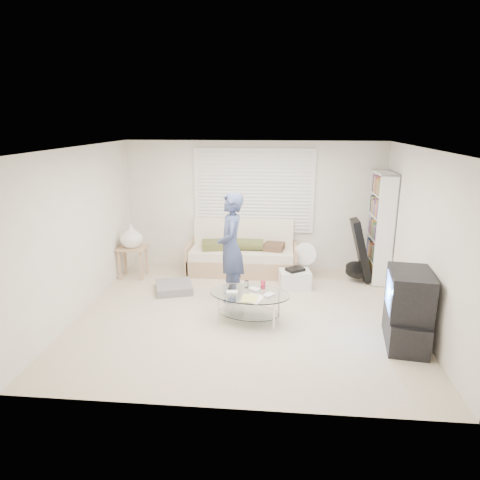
# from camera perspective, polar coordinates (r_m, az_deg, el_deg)

# --- Properties ---
(ground) EXTENTS (5.00, 5.00, 0.00)m
(ground) POSITION_cam_1_polar(r_m,az_deg,el_deg) (6.67, 0.58, -9.81)
(ground) COLOR #B5A68D
(ground) RESTS_ON ground
(room_shell) EXTENTS (5.02, 4.52, 2.51)m
(room_shell) POSITION_cam_1_polar(r_m,az_deg,el_deg) (6.61, 0.96, 4.87)
(room_shell) COLOR beige
(room_shell) RESTS_ON ground
(window_blinds) EXTENTS (2.32, 0.08, 1.62)m
(window_blinds) POSITION_cam_1_polar(r_m,az_deg,el_deg) (8.32, 1.86, 6.56)
(window_blinds) COLOR silver
(window_blinds) RESTS_ON ground
(futon_sofa) EXTENTS (2.10, 0.85, 1.02)m
(futon_sofa) POSITION_cam_1_polar(r_m,az_deg,el_deg) (8.30, 0.30, -2.08)
(futon_sofa) COLOR tan
(futon_sofa) RESTS_ON ground
(grey_floor_pillow) EXTENTS (0.76, 0.76, 0.14)m
(grey_floor_pillow) POSITION_cam_1_polar(r_m,az_deg,el_deg) (7.56, -8.81, -6.25)
(grey_floor_pillow) COLOR slate
(grey_floor_pillow) RESTS_ON ground
(side_table) EXTENTS (0.52, 0.42, 1.03)m
(side_table) POSITION_cam_1_polar(r_m,az_deg,el_deg) (8.17, -14.27, 0.25)
(side_table) COLOR tan
(side_table) RESTS_ON ground
(bookshelf) EXTENTS (0.32, 0.84, 2.00)m
(bookshelf) POSITION_cam_1_polar(r_m,az_deg,el_deg) (8.14, 18.15, 1.61)
(bookshelf) COLOR white
(bookshelf) RESTS_ON ground
(guitar_case) EXTENTS (0.46, 0.43, 1.14)m
(guitar_case) POSITION_cam_1_polar(r_m,az_deg,el_deg) (8.07, 15.72, -1.90)
(guitar_case) COLOR black
(guitar_case) RESTS_ON ground
(floor_fan) EXTENTS (0.44, 0.28, 0.70)m
(floor_fan) POSITION_cam_1_polar(r_m,az_deg,el_deg) (8.04, 8.63, -2.33)
(floor_fan) COLOR white
(floor_fan) RESTS_ON ground
(storage_bin) EXTENTS (0.58, 0.45, 0.37)m
(storage_bin) POSITION_cam_1_polar(r_m,az_deg,el_deg) (7.64, 7.32, -5.15)
(storage_bin) COLOR white
(storage_bin) RESTS_ON ground
(tv_unit) EXTENTS (0.61, 0.98, 1.01)m
(tv_unit) POSITION_cam_1_polar(r_m,az_deg,el_deg) (6.07, 21.42, -8.59)
(tv_unit) COLOR black
(tv_unit) RESTS_ON ground
(coffee_table) EXTENTS (1.29, 0.93, 0.56)m
(coffee_table) POSITION_cam_1_polar(r_m,az_deg,el_deg) (6.32, 1.28, -7.78)
(coffee_table) COLOR silver
(coffee_table) RESTS_ON ground
(standing_person) EXTENTS (0.50, 0.70, 1.78)m
(standing_person) POSITION_cam_1_polar(r_m,az_deg,el_deg) (6.88, -1.22, -1.03)
(standing_person) COLOR #35466F
(standing_person) RESTS_ON ground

